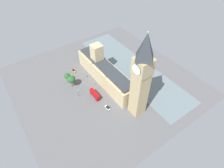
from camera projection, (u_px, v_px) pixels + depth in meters
name	position (u px, v px, depth m)	size (l,w,h in m)	color
ground_plane	(104.00, 81.00, 147.88)	(132.09, 132.09, 0.00)	#565659
river_thames	(131.00, 68.00, 159.65)	(31.92, 118.88, 0.25)	slate
parliament_building	(104.00, 72.00, 143.74)	(13.55, 62.09, 27.26)	tan
clock_tower	(141.00, 77.00, 105.35)	(9.62, 9.62, 60.09)	tan
car_yellow_cab_kerbside	(73.00, 71.00, 155.71)	(1.95, 4.26, 1.74)	gold
double_decker_bus_under_trees	(95.00, 94.00, 134.36)	(2.66, 10.50, 4.75)	#B20C0F
car_white_near_tower	(108.00, 108.00, 127.82)	(2.10, 4.78, 1.74)	silver
pedestrian_corner	(87.00, 76.00, 151.29)	(0.68, 0.60, 1.68)	navy
pedestrian_by_river_gate	(99.00, 88.00, 141.81)	(0.63, 0.53, 1.65)	gray
pedestrian_midblock	(94.00, 84.00, 144.85)	(0.71, 0.69, 1.71)	gray
plane_tree_trailing	(71.00, 79.00, 138.68)	(6.34, 6.34, 10.19)	brown
plane_tree_leading	(67.00, 76.00, 143.90)	(4.70, 4.70, 7.85)	brown
street_lamp_far_end	(78.00, 92.00, 133.22)	(0.56, 0.56, 6.86)	black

